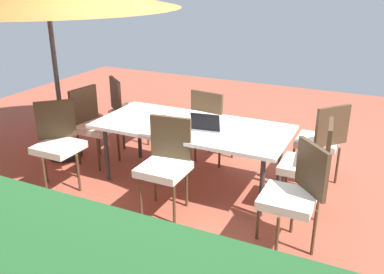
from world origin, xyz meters
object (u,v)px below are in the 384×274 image
at_px(chair_west, 311,162).
at_px(chair_south, 212,122).
at_px(chair_northwest, 295,192).
at_px(chair_southeast, 127,107).
at_px(chair_north, 166,161).
at_px(chair_southwest, 321,139).
at_px(chair_northeast, 58,140).
at_px(chair_east, 93,122).
at_px(laptop, 207,126).
at_px(cup, 164,120).
at_px(dining_table, 192,129).

bearing_deg(chair_west, chair_south, -123.62).
distance_m(chair_northwest, chair_southeast, 3.06).
xyz_separation_m(chair_northwest, chair_southeast, (2.70, -1.43, 0.00)).
xyz_separation_m(chair_southeast, chair_north, (-1.38, 1.35, 0.00)).
relative_size(chair_southwest, chair_west, 1.00).
bearing_deg(chair_northeast, chair_west, -29.93).
xyz_separation_m(chair_southeast, chair_east, (0.04, 0.70, 0.00)).
distance_m(chair_northwest, laptop, 1.32).
height_order(chair_northwest, chair_southwest, same).
xyz_separation_m(chair_southwest, chair_northeast, (2.70, 1.35, 0.00)).
distance_m(chair_southeast, chair_northeast, 1.39).
relative_size(chair_east, cup, 9.30).
bearing_deg(chair_southwest, chair_northeast, -22.54).
bearing_deg(chair_southeast, chair_northeast, 129.50).
relative_size(dining_table, chair_west, 2.24).
bearing_deg(chair_north, chair_southwest, 38.46).
relative_size(chair_northwest, cup, 9.30).
distance_m(chair_west, chair_south, 1.54).
distance_m(chair_south, laptop, 0.80).
height_order(dining_table, chair_northeast, chair_northeast).
distance_m(chair_north, cup, 0.66).
height_order(chair_southwest, laptop, chair_southwest).
xyz_separation_m(dining_table, chair_north, (-0.02, 0.65, -0.13)).
height_order(chair_west, chair_east, same).
height_order(chair_southwest, cup, chair_southwest).
bearing_deg(chair_south, chair_east, 32.64).
distance_m(dining_table, chair_northwest, 1.53).
xyz_separation_m(chair_north, cup, (0.31, -0.53, 0.23)).
bearing_deg(chair_southwest, laptop, -15.76).
bearing_deg(chair_west, chair_east, -97.47).
xyz_separation_m(chair_southeast, cup, (-1.07, 0.82, 0.23)).
height_order(chair_southeast, chair_west, same).
distance_m(dining_table, chair_east, 1.41).
distance_m(chair_southwest, laptop, 1.36).
height_order(chair_southeast, cup, chair_southeast).
distance_m(chair_west, chair_northeast, 2.79).
relative_size(dining_table, cup, 20.83).
bearing_deg(chair_west, chair_north, -71.87).
relative_size(chair_northwest, chair_northeast, 1.00).
relative_size(chair_southeast, chair_east, 1.00).
relative_size(dining_table, chair_southeast, 2.24).
distance_m(chair_southwest, chair_north, 1.86).
height_order(chair_southwest, chair_northeast, same).
bearing_deg(chair_northeast, chair_north, -42.00).
xyz_separation_m(chair_northwest, chair_north, (1.32, -0.08, 0.00)).
height_order(chair_north, chair_east, same).
xyz_separation_m(chair_southwest, chair_west, (-0.01, 0.70, 0.00)).
bearing_deg(chair_west, laptop, -94.76).
relative_size(dining_table, chair_south, 2.24).
xyz_separation_m(dining_table, chair_southeast, (1.36, -0.70, -0.13)).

